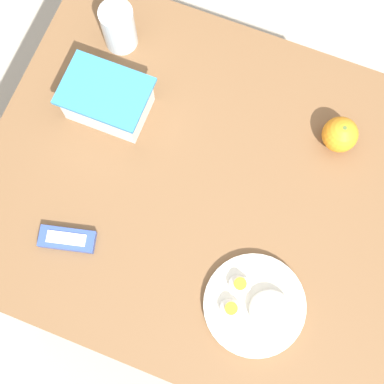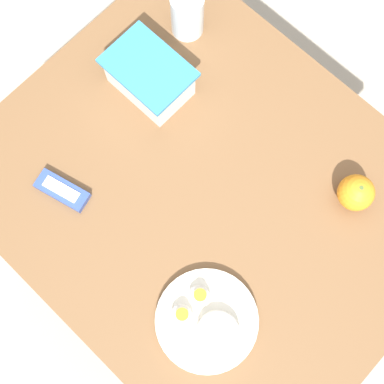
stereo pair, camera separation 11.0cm
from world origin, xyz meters
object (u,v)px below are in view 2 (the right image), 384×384
Objects in this scene: candy_bar at (62,190)px; drinking_glass at (187,14)px; orange_fruit at (356,193)px; rice_plate at (208,322)px; food_container at (150,78)px.

drinking_glass reaches higher than candy_bar.
orange_fruit is 0.53m from drinking_glass.
candy_bar is 1.09× the size of drinking_glass.
rice_plate reaches higher than candy_bar.
candy_bar is at bearing -137.64° from orange_fruit.
food_container is at bearing -167.45° from orange_fruit.
drinking_glass reaches higher than food_container.
food_container is at bearing -75.14° from drinking_glass.
orange_fruit reaches higher than candy_bar.
food_container is at bearing 146.99° from rice_plate.
drinking_glass is at bearing 174.08° from orange_fruit.
orange_fruit reaches higher than rice_plate.
rice_plate is (0.44, -0.29, -0.03)m from food_container.
food_container reaches higher than orange_fruit.
food_container is 0.53m from rice_plate.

